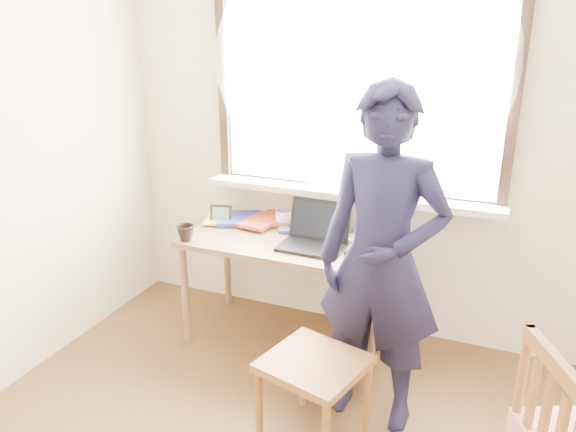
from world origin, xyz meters
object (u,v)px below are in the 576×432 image
at_px(desk, 290,250).
at_px(work_chair, 314,373).
at_px(mug_white, 286,218).
at_px(person, 382,262).
at_px(laptop, 315,236).
at_px(mug_dark, 186,233).

xyz_separation_m(desk, work_chair, (0.45, -0.81, -0.23)).
bearing_deg(work_chair, mug_white, 119.33).
relative_size(work_chair, person, 0.31).
xyz_separation_m(laptop, mug_dark, (-0.74, -0.23, -0.01)).
distance_m(mug_dark, work_chair, 1.21).
xyz_separation_m(desk, laptop, (0.17, -0.03, 0.13)).
height_order(mug_white, person, person).
height_order(desk, mug_dark, mug_dark).
bearing_deg(mug_white, work_chair, -60.67).
bearing_deg(mug_dark, work_chair, -28.14).
bearing_deg(person, mug_dark, 172.76).
distance_m(laptop, mug_dark, 0.78).
distance_m(laptop, work_chair, 0.91).
bearing_deg(laptop, person, -42.60).
bearing_deg(desk, person, -35.98).
distance_m(desk, mug_dark, 0.64).
distance_m(work_chair, person, 0.61).
distance_m(desk, mug_white, 0.26).
xyz_separation_m(mug_white, mug_dark, (-0.46, -0.46, -0.00)).
height_order(desk, mug_white, mug_white).
xyz_separation_m(laptop, work_chair, (0.28, -0.78, -0.37)).
relative_size(laptop, person, 0.22).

